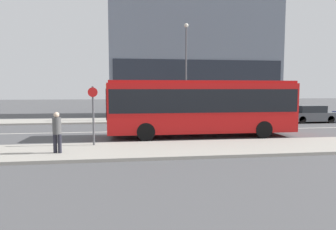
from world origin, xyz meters
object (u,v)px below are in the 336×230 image
Objects in this scene: bus_stop_sign at (93,111)px; street_lamp at (186,62)px; parked_car_0 at (310,114)px; pedestrian_near_stop at (57,130)px; city_bus at (201,105)px.

bus_stop_sign is 12.90m from street_lamp.
pedestrian_near_stop is (-17.58, -10.01, 0.43)m from parked_car_0.
street_lamp is (6.45, 10.70, 3.20)m from bus_stop_sign.
parked_car_0 is 20.24m from pedestrian_near_stop.
city_bus is 1.32× the size of street_lamp.
city_bus is 8.66m from street_lamp.
parked_car_0 is at bearing -12.71° from street_lamp.
street_lamp is at bearing 80.91° from city_bus.
city_bus is 2.69× the size of parked_car_0.
city_bus is at bearing 24.65° from bus_stop_sign.
city_bus is 6.33m from bus_stop_sign.
parked_car_0 is at bearing 24.83° from city_bus.
street_lamp is at bearing 58.94° from bus_stop_sign.
city_bus reaches higher than parked_car_0.
pedestrian_near_stop is 2.10m from bus_stop_sign.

